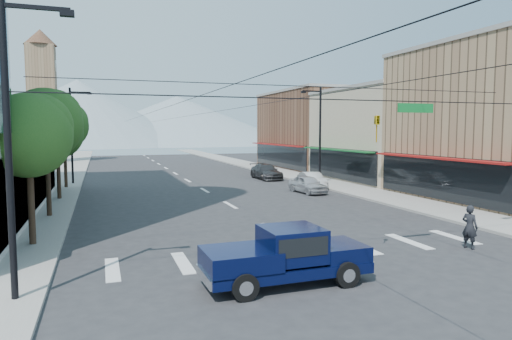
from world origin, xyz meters
The scene contains 21 objects.
ground centered at (0.00, 0.00, 0.00)m, with size 160.00×160.00×0.00m, color #28282B.
sidewalk_left centered at (-12.00, 40.00, 0.07)m, with size 4.00×120.00×0.15m, color gray.
sidewalk_right centered at (12.00, 40.00, 0.07)m, with size 4.00×120.00×0.15m, color gray.
shop_near centered at (20.00, 10.00, 5.50)m, with size 12.00×14.00×11.00m, color #8C6B4C.
shop_mid centered at (20.00, 24.00, 4.50)m, with size 12.00×14.00×9.00m, color tan.
shop_far centered at (20.00, 40.00, 5.00)m, with size 12.00×18.00×10.00m, color brown.
clock_tower centered at (-16.50, 62.00, 10.64)m, with size 4.80×4.80×20.40m.
mountain_left centered at (-15.00, 150.00, 11.00)m, with size 80.00×80.00×22.00m, color gray.
mountain_right centered at (20.00, 160.00, 9.00)m, with size 90.00×90.00×18.00m, color gray.
tree_near centered at (-11.07, 6.10, 4.99)m, with size 3.65×3.64×6.71m.
tree_midnear centered at (-11.07, 13.10, 5.59)m, with size 4.09×4.09×7.52m.
tree_midfar centered at (-11.07, 20.10, 4.99)m, with size 3.65×3.64×6.71m.
tree_far centered at (-11.07, 27.10, 5.59)m, with size 4.09×4.09×7.52m.
signal_rig centered at (0.19, -1.00, 4.64)m, with size 21.80×0.20×9.00m.
lamp_pole_nw centered at (-10.67, 30.00, 4.94)m, with size 2.00×0.25×9.00m.
lamp_pole_ne centered at (10.67, 22.00, 4.94)m, with size 2.00×0.25×9.00m.
pickup_truck centered at (-2.60, -2.02, 0.99)m, with size 5.67×2.29×1.90m.
pedestrian centered at (6.67, -0.38, 0.95)m, with size 0.69×0.46×1.90m, color black.
parked_car_near centered at (7.60, 17.79, 0.72)m, with size 1.69×4.20×1.43m, color #B2B3B7.
parked_car_mid centered at (9.40, 20.67, 0.69)m, with size 1.47×4.21×1.39m, color #BDBDBD.
parked_car_far centered at (8.01, 28.71, 0.77)m, with size 2.16×5.31×1.54m, color #2F3032.
Camera 1 is at (-8.30, -15.68, 5.11)m, focal length 32.00 mm.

